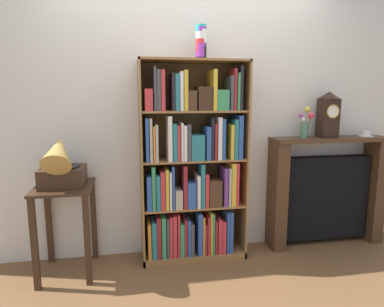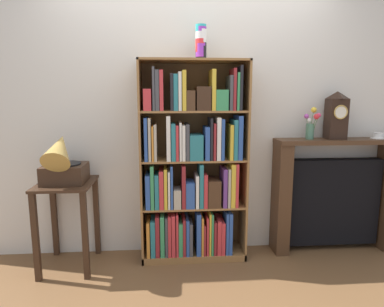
{
  "view_description": "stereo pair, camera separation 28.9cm",
  "coord_description": "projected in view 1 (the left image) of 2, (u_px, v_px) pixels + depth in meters",
  "views": [
    {
      "loc": [
        -0.53,
        -2.68,
        1.45
      ],
      "look_at": [
        -0.01,
        0.13,
        0.96
      ],
      "focal_mm": 30.94,
      "sensor_mm": 36.0,
      "label": 1
    },
    {
      "loc": [
        -0.24,
        -2.72,
        1.45
      ],
      "look_at": [
        -0.01,
        0.13,
        0.96
      ],
      "focal_mm": 30.94,
      "sensor_mm": 36.0,
      "label": 2
    }
  ],
  "objects": [
    {
      "name": "cup_stack",
      "position": [
        201.0,
        42.0,
        2.73
      ],
      "size": [
        0.09,
        0.09,
        0.28
      ],
      "color": "black",
      "rests_on": "bookshelf"
    },
    {
      "name": "flower_vase",
      "position": [
        305.0,
        124.0,
        3.08
      ],
      "size": [
        0.12,
        0.14,
        0.29
      ],
      "color": "#4C7A60",
      "rests_on": "fireplace_mantel"
    },
    {
      "name": "bookshelf",
      "position": [
        193.0,
        172.0,
        2.91
      ],
      "size": [
        0.93,
        0.32,
        1.76
      ],
      "color": "olive",
      "rests_on": "ground"
    },
    {
      "name": "mantel_clock",
      "position": [
        328.0,
        115.0,
        3.1
      ],
      "size": [
        0.16,
        0.15,
        0.43
      ],
      "color": "black",
      "rests_on": "fireplace_mantel"
    },
    {
      "name": "fireplace_mantel",
      "position": [
        325.0,
        192.0,
        3.26
      ],
      "size": [
        1.15,
        0.25,
        1.07
      ],
      "color": "#472D1C",
      "rests_on": "ground"
    },
    {
      "name": "gramophone",
      "position": [
        61.0,
        165.0,
        2.57
      ],
      "size": [
        0.33,
        0.45,
        0.48
      ],
      "color": "#382316",
      "rests_on": "side_table_left"
    },
    {
      "name": "teacup_with_saucer",
      "position": [
        366.0,
        134.0,
        3.21
      ],
      "size": [
        0.14,
        0.14,
        0.06
      ],
      "color": "white",
      "rests_on": "fireplace_mantel"
    },
    {
      "name": "wall_back",
      "position": [
        203.0,
        113.0,
        3.06
      ],
      "size": [
        5.03,
        0.08,
        2.6
      ],
      "primitive_type": "cube",
      "color": "silver",
      "rests_on": "ground"
    },
    {
      "name": "ground_plane",
      "position": [
        196.0,
        263.0,
        2.94
      ],
      "size": [
        8.03,
        6.4,
        0.02
      ],
      "primitive_type": "cube",
      "color": "brown"
    },
    {
      "name": "side_table_left",
      "position": [
        65.0,
        210.0,
        2.69
      ],
      "size": [
        0.44,
        0.51,
        0.75
      ],
      "color": "#382316",
      "rests_on": "ground"
    }
  ]
}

